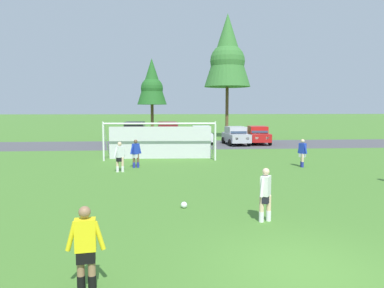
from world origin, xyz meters
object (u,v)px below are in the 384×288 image
(referee, at_px, (86,249))
(parked_car_slot_center_right, at_px, (258,135))
(player_winger_left, at_px, (136,154))
(player_defender_far, at_px, (120,157))
(soccer_goal, at_px, (160,140))
(soccer_ball, at_px, (184,205))
(parked_car_slot_center, at_px, (236,135))
(parked_car_slot_left, at_px, (168,133))
(player_midfield_center, at_px, (302,153))
(parked_car_slot_far_left, at_px, (135,133))
(player_striker_near, at_px, (265,195))
(parked_car_slot_center_left, at_px, (202,135))

(referee, distance_m, parked_car_slot_center_right, 29.49)
(player_winger_left, xyz_separation_m, parked_car_slot_center_right, (10.78, 13.19, 0.05))
(player_defender_far, xyz_separation_m, parked_car_slot_center_right, (11.54, 14.55, 0.05))
(soccer_goal, distance_m, player_winger_left, 3.82)
(player_winger_left, bearing_deg, referee, -89.75)
(soccer_ball, xyz_separation_m, parked_car_slot_center, (6.29, 21.44, 0.77))
(soccer_goal, relative_size, parked_car_slot_left, 1.61)
(soccer_goal, xyz_separation_m, player_midfield_center, (8.30, -4.08, -0.47))
(soccer_goal, relative_size, parked_car_slot_center_right, 1.73)
(parked_car_slot_far_left, relative_size, parked_car_slot_center, 1.08)
(player_midfield_center, xyz_separation_m, parked_car_slot_center, (-1.18, 13.26, 0.05))
(soccer_ball, height_order, parked_car_slot_center_right, parked_car_slot_center_right)
(soccer_ball, distance_m, parked_car_slot_left, 21.71)
(player_midfield_center, xyz_separation_m, player_winger_left, (-9.70, 0.56, 0.00))
(player_striker_near, distance_m, parked_car_slot_left, 23.51)
(soccer_ball, relative_size, parked_car_slot_left, 0.05)
(player_defender_far, bearing_deg, player_midfield_center, 4.39)
(player_defender_far, xyz_separation_m, player_winger_left, (0.76, 1.37, 0.00))
(parked_car_slot_center_right, bearing_deg, referee, -111.31)
(soccer_ball, bearing_deg, parked_car_slot_center_right, 68.71)
(soccer_ball, relative_size, player_winger_left, 0.13)
(player_midfield_center, bearing_deg, soccer_goal, 153.80)
(soccer_ball, relative_size, parked_car_slot_far_left, 0.05)
(player_winger_left, bearing_deg, parked_car_slot_center_left, 69.02)
(player_striker_near, distance_m, player_midfield_center, 11.11)
(player_midfield_center, relative_size, player_defender_far, 1.00)
(player_winger_left, xyz_separation_m, parked_car_slot_far_left, (-1.02, 13.53, 0.29))
(soccer_goal, distance_m, parked_car_slot_left, 9.45)
(soccer_goal, bearing_deg, parked_car_slot_center_left, 69.28)
(soccer_ball, distance_m, parked_car_slot_center_left, 23.08)
(parked_car_slot_center, bearing_deg, parked_car_slot_far_left, 175.03)
(player_striker_near, xyz_separation_m, player_winger_left, (-4.60, 10.43, 0.00))
(player_defender_far, relative_size, parked_car_slot_center, 0.38)
(player_defender_far, bearing_deg, soccer_ball, -67.91)
(parked_car_slot_left, bearing_deg, soccer_goal, -94.11)
(soccer_goal, bearing_deg, player_winger_left, -111.76)
(soccer_goal, distance_m, parked_car_slot_center, 11.62)
(player_striker_near, xyz_separation_m, player_midfield_center, (5.11, 9.86, 0.00))
(soccer_ball, bearing_deg, player_midfield_center, 47.62)
(soccer_ball, height_order, soccer_goal, soccer_goal)
(referee, height_order, parked_car_slot_center_left, parked_car_slot_center_left)
(parked_car_slot_left, xyz_separation_m, parked_car_slot_center_right, (8.70, 0.24, -0.24))
(parked_car_slot_far_left, bearing_deg, referee, -87.78)
(player_midfield_center, height_order, player_defender_far, same)
(parked_car_slot_left, bearing_deg, player_striker_near, -83.86)
(soccer_goal, height_order, player_midfield_center, soccer_goal)
(soccer_goal, bearing_deg, parked_car_slot_far_left, 103.61)
(soccer_ball, xyz_separation_m, player_defender_far, (-2.99, 7.38, 0.71))
(soccer_ball, height_order, parked_car_slot_center, parked_car_slot_center)
(referee, xyz_separation_m, parked_car_slot_left, (2.02, 27.23, 0.29))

